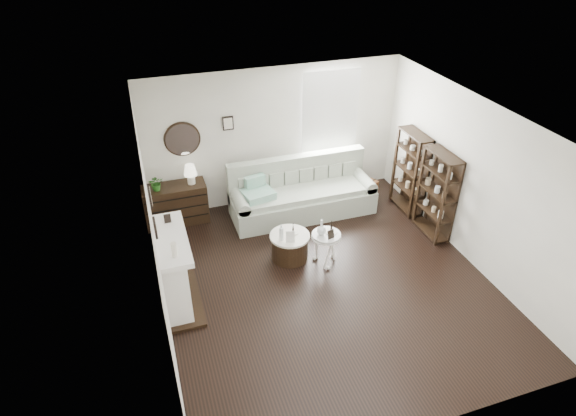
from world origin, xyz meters
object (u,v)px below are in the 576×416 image
object	(u,v)px
dresser	(176,204)
drum_table	(290,246)
pedestal_table	(326,236)
sofa	(301,195)

from	to	relation	value
dresser	drum_table	world-z (taller)	dresser
drum_table	pedestal_table	world-z (taller)	pedestal_table
dresser	drum_table	distance (m)	2.41
pedestal_table	dresser	bearing A→B (deg)	137.19
dresser	pedestal_table	bearing A→B (deg)	-42.81
drum_table	dresser	bearing A→B (deg)	134.14
sofa	dresser	bearing A→B (deg)	170.71
drum_table	pedestal_table	distance (m)	0.68
drum_table	pedestal_table	xyz separation A→B (m)	(0.53, -0.31, 0.30)
sofa	pedestal_table	xyz separation A→B (m)	(-0.16, -1.65, 0.18)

